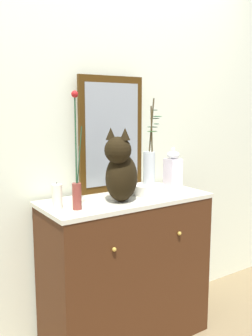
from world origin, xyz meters
TOP-DOWN VIEW (x-y plane):
  - wall_back at (0.00, 0.30)m, footprint 4.40×0.08m
  - sideboard at (0.00, -0.00)m, footprint 1.04×0.47m
  - mirror_leaning at (0.02, 0.20)m, footprint 0.46×0.03m
  - cat_sitting at (-0.08, -0.07)m, footprint 0.39×0.35m
  - vase_slim_green at (-0.36, -0.08)m, footprint 0.06×0.05m
  - bowl_porcelain at (0.16, -0.02)m, footprint 0.19×0.19m
  - vase_glass_clear at (0.16, -0.02)m, footprint 0.12×0.12m
  - jar_lidded_porcelain at (0.39, 0.02)m, footprint 0.09×0.09m
  - candle_pillar at (-0.45, -0.01)m, footprint 0.06×0.06m

SIDE VIEW (x-z plane):
  - sideboard at x=0.00m, z-range 0.00..0.93m
  - bowl_porcelain at x=0.16m, z-range 0.93..0.99m
  - candle_pillar at x=-0.45m, z-range 0.92..1.07m
  - jar_lidded_porcelain at x=0.39m, z-range 0.91..1.19m
  - vase_slim_green at x=-0.36m, z-range 0.77..1.39m
  - cat_sitting at x=-0.08m, z-range 0.90..1.32m
  - vase_glass_clear at x=0.16m, z-range 0.86..1.39m
  - mirror_leaning at x=0.02m, z-range 0.93..1.66m
  - wall_back at x=0.00m, z-range 0.00..2.60m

